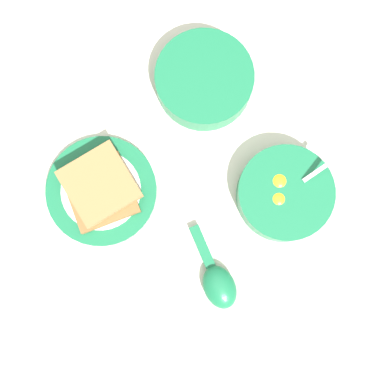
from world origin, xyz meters
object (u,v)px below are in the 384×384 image
Objects in this scene: soup_spoon at (217,282)px; congee_bowl at (204,80)px; toast_plate at (101,191)px; toast_sandwich at (100,188)px; egg_bowl at (285,194)px.

soup_spoon is 0.34m from congee_bowl.
toast_plate is 0.02m from toast_sandwich.
toast_sandwich is 1.01× the size of soup_spoon.
egg_bowl is 0.31m from toast_sandwich.
toast_plate is at bearing 160.32° from toast_sandwich.
egg_bowl is at bearing -105.18° from congee_bowl.
toast_plate is 0.26m from congee_bowl.
congee_bowl is at bearing -1.98° from toast_plate.
toast_sandwich is at bearing 129.21° from egg_bowl.
congee_bowl is at bearing -1.88° from toast_sandwich.
egg_bowl reaches higher than congee_bowl.
toast_sandwich is (-0.19, 0.24, 0.00)m from egg_bowl.
egg_bowl is 0.95× the size of congee_bowl.
soup_spoon is 0.87× the size of congee_bowl.
congee_bowl is (0.06, 0.23, -0.00)m from egg_bowl.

